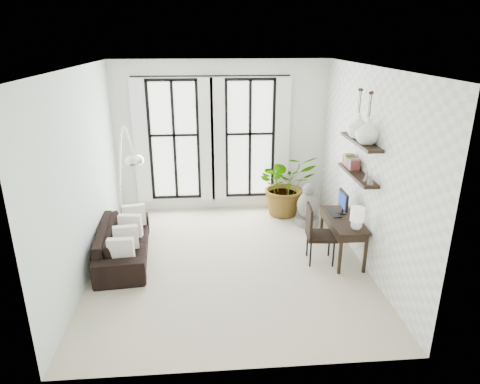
{
  "coord_description": "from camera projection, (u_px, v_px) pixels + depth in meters",
  "views": [
    {
      "loc": [
        -0.34,
        -6.42,
        3.63
      ],
      "look_at": [
        0.21,
        0.3,
        1.16
      ],
      "focal_mm": 32.0,
      "sensor_mm": 36.0,
      "label": 1
    }
  ],
  "objects": [
    {
      "name": "floor",
      "position": [
        229.0,
        262.0,
        7.28
      ],
      "size": [
        5.0,
        5.0,
        0.0
      ],
      "primitive_type": "plane",
      "color": "#BFB798",
      "rests_on": "ground"
    },
    {
      "name": "desk_chair",
      "position": [
        316.0,
        231.0,
        7.13
      ],
      "size": [
        0.51,
        0.51,
        1.0
      ],
      "rotation": [
        0.0,
        0.0,
        -0.09
      ],
      "color": "black",
      "rests_on": "floor"
    },
    {
      "name": "throw_pillows",
      "position": [
        128.0,
        231.0,
        7.27
      ],
      "size": [
        0.4,
        1.52,
        0.4
      ],
      "color": "silver",
      "rests_on": "sofa"
    },
    {
      "name": "plant",
      "position": [
        286.0,
        184.0,
        9.04
      ],
      "size": [
        1.39,
        1.27,
        1.35
      ],
      "primitive_type": "imported",
      "rotation": [
        0.0,
        0.0,
        0.19
      ],
      "color": "#2D7228",
      "rests_on": "floor"
    },
    {
      "name": "desk",
      "position": [
        344.0,
        222.0,
        7.18
      ],
      "size": [
        0.52,
        1.22,
        1.11
      ],
      "color": "black",
      "rests_on": "floor"
    },
    {
      "name": "arc_lamp",
      "position": [
        125.0,
        158.0,
        7.16
      ],
      "size": [
        0.72,
        0.87,
        2.25
      ],
      "color": "silver",
      "rests_on": "floor"
    },
    {
      "name": "vase_b",
      "position": [
        359.0,
        126.0,
        6.84
      ],
      "size": [
        0.37,
        0.37,
        0.38
      ],
      "primitive_type": "imported",
      "color": "white",
      "rests_on": "shelf_upper"
    },
    {
      "name": "wall_shelves",
      "position": [
        358.0,
        161.0,
        6.92
      ],
      "size": [
        0.25,
        1.3,
        0.6
      ],
      "color": "black",
      "rests_on": "wall_right"
    },
    {
      "name": "wall_back",
      "position": [
        222.0,
        137.0,
        9.07
      ],
      "size": [
        4.5,
        0.0,
        4.5
      ],
      "primitive_type": "plane",
      "rotation": [
        1.57,
        0.0,
        0.0
      ],
      "color": "white",
      "rests_on": "floor"
    },
    {
      "name": "vase_a",
      "position": [
        368.0,
        131.0,
        6.47
      ],
      "size": [
        0.37,
        0.37,
        0.38
      ],
      "primitive_type": "imported",
      "color": "white",
      "rests_on": "shelf_upper"
    },
    {
      "name": "ceiling",
      "position": [
        227.0,
        67.0,
        6.18
      ],
      "size": [
        5.0,
        5.0,
        0.0
      ],
      "primitive_type": "plane",
      "color": "white",
      "rests_on": "wall_back"
    },
    {
      "name": "wall_left",
      "position": [
        82.0,
        176.0,
        6.56
      ],
      "size": [
        0.0,
        5.0,
        5.0
      ],
      "primitive_type": "plane",
      "rotation": [
        1.57,
        0.0,
        1.57
      ],
      "color": "silver",
      "rests_on": "floor"
    },
    {
      "name": "sofa",
      "position": [
        123.0,
        242.0,
        7.34
      ],
      "size": [
        0.98,
        2.12,
        0.6
      ],
      "primitive_type": "imported",
      "rotation": [
        0.0,
        0.0,
        1.66
      ],
      "color": "black",
      "rests_on": "floor"
    },
    {
      "name": "windows",
      "position": [
        212.0,
        140.0,
        9.01
      ],
      "size": [
        3.26,
        0.13,
        2.65
      ],
      "color": "white",
      "rests_on": "wall_back"
    },
    {
      "name": "wall_right",
      "position": [
        367.0,
        169.0,
        6.91
      ],
      "size": [
        0.0,
        5.0,
        5.0
      ],
      "primitive_type": "plane",
      "rotation": [
        1.57,
        0.0,
        -1.57
      ],
      "color": "white",
      "rests_on": "floor"
    },
    {
      "name": "buddha",
      "position": [
        308.0,
        207.0,
        8.63
      ],
      "size": [
        0.49,
        0.49,
        0.88
      ],
      "color": "slate",
      "rests_on": "floor"
    }
  ]
}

